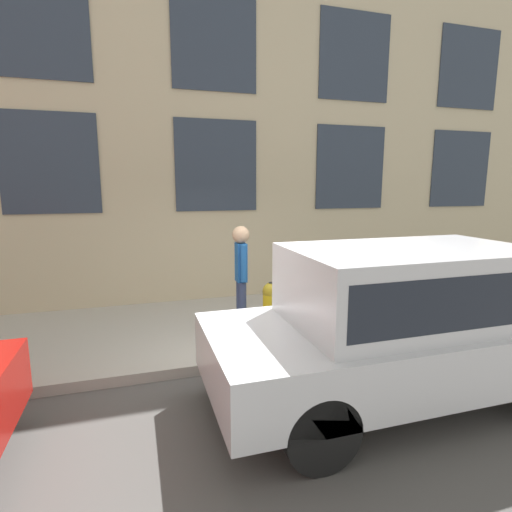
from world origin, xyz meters
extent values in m
plane|color=#514F4C|center=(0.00, 0.00, 0.00)|extent=(80.00, 80.00, 0.00)
cube|color=#B2ADA3|center=(1.58, 0.00, 0.07)|extent=(3.16, 60.00, 0.15)
cube|color=#C6B793|center=(3.31, 0.00, 4.19)|extent=(0.30, 40.00, 8.38)
cube|color=#2D3847|center=(3.14, -6.10, 2.91)|extent=(0.03, 1.67, 1.81)
cube|color=#2D3847|center=(3.14, -3.05, 2.91)|extent=(0.03, 1.67, 1.81)
cube|color=#2D3847|center=(3.14, 0.00, 2.91)|extent=(0.03, 1.67, 1.81)
cube|color=#2D3847|center=(3.14, 3.05, 2.91)|extent=(0.03, 1.67, 1.81)
cube|color=#2D3847|center=(3.14, -6.10, 5.24)|extent=(0.03, 1.67, 1.81)
cube|color=#2D3847|center=(3.14, -3.05, 5.24)|extent=(0.03, 1.67, 1.81)
cube|color=#2D3847|center=(3.14, 0.00, 5.24)|extent=(0.03, 1.67, 1.81)
cube|color=#2D3847|center=(3.14, 3.05, 5.24)|extent=(0.03, 1.67, 1.81)
cylinder|color=gold|center=(0.68, -0.33, 0.17)|extent=(0.37, 0.37, 0.04)
cylinder|color=gold|center=(0.68, -0.33, 0.52)|extent=(0.27, 0.27, 0.75)
sphere|color=#A4891E|center=(0.68, -0.33, 0.89)|extent=(0.29, 0.29, 0.29)
cylinder|color=black|center=(0.68, -0.33, 0.98)|extent=(0.10, 0.10, 0.11)
cylinder|color=gold|center=(0.68, -0.52, 0.61)|extent=(0.09, 0.10, 0.09)
cylinder|color=gold|center=(0.68, -0.15, 0.61)|extent=(0.09, 0.10, 0.09)
cylinder|color=navy|center=(1.03, 0.04, 0.56)|extent=(0.12, 0.12, 0.83)
cylinder|color=navy|center=(1.20, 0.04, 0.56)|extent=(0.12, 0.12, 0.83)
cube|color=#1E59A5|center=(1.12, 0.04, 1.29)|extent=(0.23, 0.16, 0.62)
cylinder|color=#1E59A5|center=(0.96, 0.04, 1.31)|extent=(0.10, 0.10, 0.59)
cylinder|color=#1E59A5|center=(1.28, 0.04, 1.31)|extent=(0.10, 0.10, 0.59)
sphere|color=tan|center=(1.12, 0.04, 1.74)|extent=(0.28, 0.28, 0.28)
cylinder|color=black|center=(-2.08, 0.17, 0.36)|extent=(0.24, 0.72, 0.72)
cylinder|color=black|center=(-0.46, 0.17, 0.36)|extent=(0.24, 0.72, 0.72)
cylinder|color=black|center=(-0.46, -2.58, 0.36)|extent=(0.24, 0.72, 0.72)
cube|color=silver|center=(-1.27, -1.21, 0.68)|extent=(1.86, 4.43, 0.63)
cube|color=silver|center=(-1.27, -1.32, 1.41)|extent=(1.64, 2.75, 0.83)
cube|color=#1E232D|center=(-1.27, -1.32, 1.41)|extent=(1.65, 2.53, 0.53)
camera|label=1|loc=(-4.98, 1.65, 2.52)|focal=28.00mm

